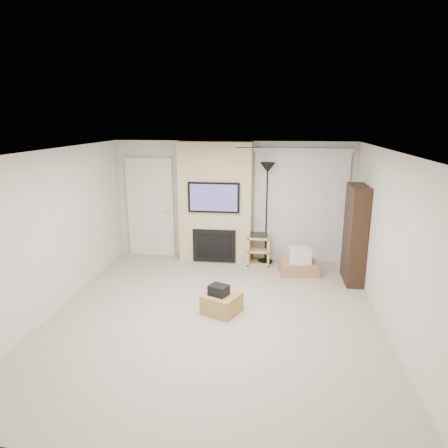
# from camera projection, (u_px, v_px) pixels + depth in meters

# --- Properties ---
(floor) EXTENTS (5.00, 5.50, 0.00)m
(floor) POSITION_uv_depth(u_px,v_px,m) (214.00, 316.00, 6.12)
(floor) COLOR #ACA090
(floor) RESTS_ON ground
(ceiling) EXTENTS (5.00, 5.50, 0.00)m
(ceiling) POSITION_uv_depth(u_px,v_px,m) (213.00, 151.00, 5.49)
(ceiling) COLOR white
(ceiling) RESTS_ON wall_back
(wall_back) EXTENTS (5.00, 0.00, 2.50)m
(wall_back) POSITION_uv_depth(u_px,v_px,m) (233.00, 201.00, 8.44)
(wall_back) COLOR beige
(wall_back) RESTS_ON ground
(wall_front) EXTENTS (5.00, 0.00, 2.50)m
(wall_front) POSITION_uv_depth(u_px,v_px,m) (161.00, 337.00, 3.17)
(wall_front) COLOR beige
(wall_front) RESTS_ON ground
(wall_left) EXTENTS (0.00, 5.50, 2.50)m
(wall_left) POSITION_uv_depth(u_px,v_px,m) (53.00, 232.00, 6.11)
(wall_left) COLOR beige
(wall_left) RESTS_ON ground
(wall_right) EXTENTS (0.00, 5.50, 2.50)m
(wall_right) POSITION_uv_depth(u_px,v_px,m) (393.00, 245.00, 5.50)
(wall_right) COLOR beige
(wall_right) RESTS_ON ground
(hvac_vent) EXTENTS (0.35, 0.18, 0.01)m
(hvac_vent) POSITION_uv_depth(u_px,v_px,m) (246.00, 148.00, 6.21)
(hvac_vent) COLOR silver
(hvac_vent) RESTS_ON ceiling
(ottoman) EXTENTS (0.66, 0.66, 0.30)m
(ottoman) POSITION_uv_depth(u_px,v_px,m) (222.00, 303.00, 6.21)
(ottoman) COLOR #A17E3E
(ottoman) RESTS_ON floor
(black_bag) EXTENTS (0.35, 0.32, 0.16)m
(black_bag) POSITION_uv_depth(u_px,v_px,m) (219.00, 290.00, 6.14)
(black_bag) COLOR black
(black_bag) RESTS_ON ottoman
(fireplace_wall) EXTENTS (1.50, 0.47, 2.50)m
(fireplace_wall) POSITION_uv_depth(u_px,v_px,m) (215.00, 203.00, 8.29)
(fireplace_wall) COLOR #CDBA86
(fireplace_wall) RESTS_ON floor
(entry_door) EXTENTS (1.02, 0.11, 2.14)m
(entry_door) POSITION_uv_depth(u_px,v_px,m) (151.00, 208.00, 8.68)
(entry_door) COLOR silver
(entry_door) RESTS_ON floor
(vertical_blinds) EXTENTS (1.98, 0.10, 2.37)m
(vertical_blinds) POSITION_uv_depth(u_px,v_px,m) (300.00, 202.00, 8.22)
(vertical_blinds) COLOR silver
(vertical_blinds) RESTS_ON floor
(floor_lamp) EXTENTS (0.31, 0.31, 2.10)m
(floor_lamp) POSITION_uv_depth(u_px,v_px,m) (267.00, 185.00, 8.02)
(floor_lamp) COLOR black
(floor_lamp) RESTS_ON floor
(av_stand) EXTENTS (0.45, 0.38, 0.66)m
(av_stand) POSITION_uv_depth(u_px,v_px,m) (259.00, 248.00, 8.25)
(av_stand) COLOR #E2C071
(av_stand) RESTS_ON floor
(box_stack) EXTENTS (0.81, 0.65, 0.50)m
(box_stack) POSITION_uv_depth(u_px,v_px,m) (299.00, 264.00, 7.80)
(box_stack) COLOR #B0754E
(box_stack) RESTS_ON floor
(bookshelf) EXTENTS (0.30, 0.80, 1.80)m
(bookshelf) POSITION_uv_depth(u_px,v_px,m) (355.00, 234.00, 7.25)
(bookshelf) COLOR black
(bookshelf) RESTS_ON floor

